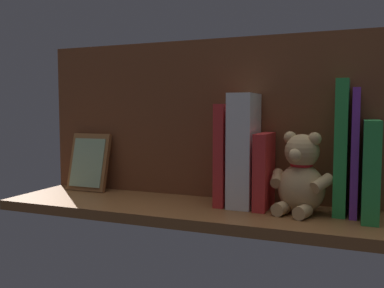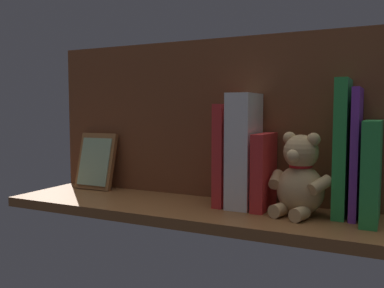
{
  "view_description": "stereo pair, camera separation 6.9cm",
  "coord_description": "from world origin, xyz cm",
  "px_view_note": "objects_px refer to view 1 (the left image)",
  "views": [
    {
      "loc": [
        -33.73,
        84.22,
        20.78
      ],
      "look_at": [
        0.0,
        0.0,
        13.49
      ],
      "focal_mm": 39.02,
      "sensor_mm": 36.0,
      "label": 1
    },
    {
      "loc": [
        -40.08,
        81.39,
        20.78
      ],
      "look_at": [
        0.0,
        0.0,
        13.49
      ],
      "focal_mm": 39.02,
      "sensor_mm": 36.0,
      "label": 2
    }
  ],
  "objects_px": {
    "dictionary_thick_white": "(244,150)",
    "picture_frame_leaning": "(89,162)",
    "book_0": "(371,170)",
    "teddy_bear": "(301,178)"
  },
  "relations": [
    {
      "from": "book_0",
      "to": "picture_frame_leaning",
      "type": "xyz_separation_m",
      "value": [
        0.68,
        -0.04,
        -0.02
      ]
    },
    {
      "from": "book_0",
      "to": "dictionary_thick_white",
      "type": "distance_m",
      "value": 0.26
    },
    {
      "from": "dictionary_thick_white",
      "to": "picture_frame_leaning",
      "type": "xyz_separation_m",
      "value": [
        0.42,
        -0.03,
        -0.05
      ]
    },
    {
      "from": "dictionary_thick_white",
      "to": "picture_frame_leaning",
      "type": "relative_size",
      "value": 1.64
    },
    {
      "from": "picture_frame_leaning",
      "to": "teddy_bear",
      "type": "bearing_deg",
      "value": 175.07
    },
    {
      "from": "dictionary_thick_white",
      "to": "picture_frame_leaning",
      "type": "bearing_deg",
      "value": -3.43
    },
    {
      "from": "book_0",
      "to": "dictionary_thick_white",
      "type": "bearing_deg",
      "value": -2.91
    },
    {
      "from": "teddy_bear",
      "to": "book_0",
      "type": "bearing_deg",
      "value": -159.32
    },
    {
      "from": "dictionary_thick_white",
      "to": "picture_frame_leaning",
      "type": "height_order",
      "value": "dictionary_thick_white"
    },
    {
      "from": "dictionary_thick_white",
      "to": "book_0",
      "type": "bearing_deg",
      "value": 177.09
    }
  ]
}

